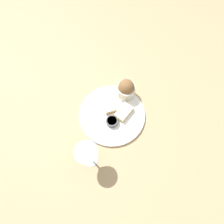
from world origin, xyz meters
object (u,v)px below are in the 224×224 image
sauce_ramekin (112,121)px  cheese_toast_near (124,112)px  wine_glass (87,154)px  salad_bowl (126,89)px  cheese_toast_far (109,106)px

sauce_ramekin → cheese_toast_near: 0.07m
sauce_ramekin → wine_glass: 0.21m
salad_bowl → sauce_ramekin: bearing=-9.1°
wine_glass → sauce_ramekin: bearing=164.7°
salad_bowl → sauce_ramekin: (0.17, -0.03, -0.03)m
cheese_toast_near → wine_glass: size_ratio=0.71×
wine_glass → salad_bowl: bearing=167.6°
salad_bowl → cheese_toast_near: (0.11, 0.02, -0.03)m
cheese_toast_near → cheese_toast_far: 0.08m
cheese_toast_near → cheese_toast_far: size_ratio=1.12×
sauce_ramekin → salad_bowl: bearing=170.9°
salad_bowl → sauce_ramekin: 0.17m
salad_bowl → wine_glass: size_ratio=0.67×
salad_bowl → sauce_ramekin: size_ratio=1.79×
cheese_toast_far → wine_glass: 0.28m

